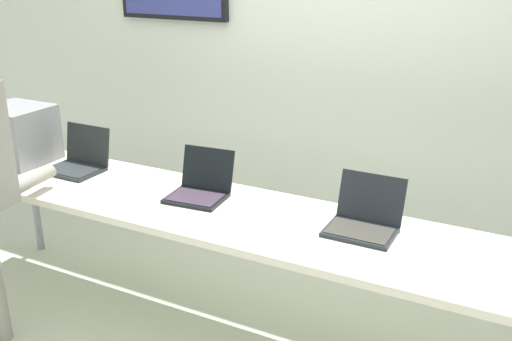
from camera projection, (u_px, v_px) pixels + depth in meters
ground at (233, 337)px, 3.30m from camera, size 8.00×8.00×0.04m
back_wall at (312, 69)px, 3.79m from camera, size 8.00×0.11×2.60m
workbench at (231, 219)px, 3.04m from camera, size 3.70×0.70×0.77m
equipment_box at (18, 134)px, 3.71m from camera, size 0.40×0.38×0.36m
laptop_station_0 at (79, 160)px, 3.59m from camera, size 0.34×0.30×0.26m
laptop_station_1 at (200, 187)px, 3.20m from camera, size 0.33×0.33×0.25m
laptop_station_2 at (364, 219)px, 2.81m from camera, size 0.33×0.31×0.25m
paper_sheet at (16, 177)px, 3.48m from camera, size 0.22×0.31×0.00m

